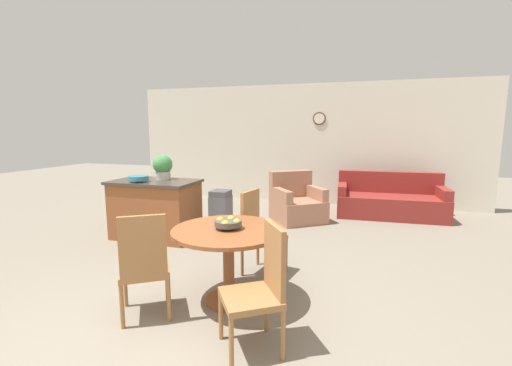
# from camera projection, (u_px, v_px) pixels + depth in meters

# --- Properties ---
(ground_plane) EXTENTS (24.00, 24.00, 0.00)m
(ground_plane) POSITION_uv_depth(u_px,v_px,m) (163.00, 354.00, 2.57)
(ground_plane) COLOR gray
(wall_back) EXTENTS (8.00, 0.09, 2.70)m
(wall_back) POSITION_uv_depth(u_px,v_px,m) (300.00, 144.00, 7.90)
(wall_back) COLOR silver
(wall_back) RESTS_ON ground_plane
(dining_table) EXTENTS (1.08, 1.08, 0.74)m
(dining_table) POSITION_uv_depth(u_px,v_px,m) (228.00, 246.00, 3.28)
(dining_table) COLOR brown
(dining_table) RESTS_ON ground_plane
(dining_chair_near_left) EXTENTS (0.58, 0.58, 0.97)m
(dining_chair_near_left) POSITION_uv_depth(u_px,v_px,m) (144.00, 263.00, 2.99)
(dining_chair_near_left) COLOR #9E6B3D
(dining_chair_near_left) RESTS_ON ground_plane
(dining_chair_near_right) EXTENTS (0.58, 0.58, 0.97)m
(dining_chair_near_right) POSITION_uv_depth(u_px,v_px,m) (261.00, 284.00, 2.58)
(dining_chair_near_right) COLOR #9E6B3D
(dining_chair_near_right) RESTS_ON ground_plane
(dining_chair_far_side) EXTENTS (0.49, 0.49, 0.97)m
(dining_chair_far_side) POSITION_uv_depth(u_px,v_px,m) (258.00, 230.00, 4.00)
(dining_chair_far_side) COLOR #9E6B3D
(dining_chair_far_side) RESTS_ON ground_plane
(fruit_bowl) EXTENTS (0.26, 0.26, 0.11)m
(fruit_bowl) POSITION_uv_depth(u_px,v_px,m) (228.00, 223.00, 3.24)
(fruit_bowl) COLOR #4C4742
(fruit_bowl) RESTS_ON dining_table
(kitchen_island) EXTENTS (1.31, 0.78, 0.90)m
(kitchen_island) POSITION_uv_depth(u_px,v_px,m) (156.00, 209.00, 5.33)
(kitchen_island) COLOR brown
(kitchen_island) RESTS_ON ground_plane
(teal_bowl) EXTENTS (0.29, 0.29, 0.09)m
(teal_bowl) POSITION_uv_depth(u_px,v_px,m) (139.00, 178.00, 5.12)
(teal_bowl) COLOR teal
(teal_bowl) RESTS_ON kitchen_island
(potted_plant) EXTENTS (0.30, 0.30, 0.39)m
(potted_plant) POSITION_uv_depth(u_px,v_px,m) (163.00, 167.00, 5.36)
(potted_plant) COLOR beige
(potted_plant) RESTS_ON kitchen_island
(trash_bin) EXTENTS (0.28, 0.31, 0.75)m
(trash_bin) POSITION_uv_depth(u_px,v_px,m) (221.00, 215.00, 5.29)
(trash_bin) COLOR #56565B
(trash_bin) RESTS_ON ground_plane
(couch) EXTENTS (2.01, 0.97, 0.84)m
(couch) POSITION_uv_depth(u_px,v_px,m) (390.00, 201.00, 6.67)
(couch) COLOR maroon
(couch) RESTS_ON ground_plane
(armchair) EXTENTS (1.17, 1.17, 0.90)m
(armchair) POSITION_uv_depth(u_px,v_px,m) (297.00, 204.00, 6.36)
(armchair) COLOR #A87056
(armchair) RESTS_ON ground_plane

